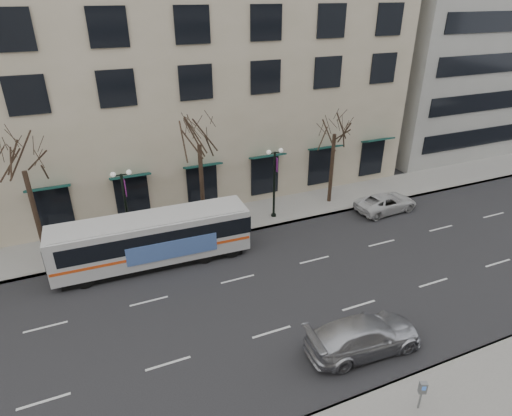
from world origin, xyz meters
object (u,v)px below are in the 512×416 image
tree_far_left (20,155)px  tree_far_mid (198,130)px  lamp_post_left (126,205)px  lamp_post_right (274,180)px  tree_far_right (336,121)px  white_pickup (386,203)px  city_bus (154,238)px  pay_station (422,390)px  silver_car (364,335)px

tree_far_left → tree_far_mid: tree_far_mid is taller
tree_far_left → tree_far_mid: 10.00m
lamp_post_left → lamp_post_right: same height
tree_far_right → white_pickup: tree_far_right is taller
tree_far_left → lamp_post_right: 15.48m
tree_far_mid → tree_far_right: size_ratio=1.06×
tree_far_left → city_bus: tree_far_left is taller
pay_station → lamp_post_right: bearing=107.6°
lamp_post_left → city_bus: lamp_post_left is taller
lamp_post_left → silver_car: 15.67m
tree_far_left → pay_station: size_ratio=6.21×
white_pickup → pay_station: pay_station is taller
tree_far_left → lamp_post_right: (15.01, -0.60, -3.75)m
lamp_post_left → white_pickup: lamp_post_left is taller
city_bus → tree_far_right: bearing=14.1°
city_bus → pay_station: city_bus is taller
tree_far_left → silver_car: 20.02m
city_bus → pay_station: bearing=-60.7°
tree_far_left → white_pickup: size_ratio=1.75×
tree_far_mid → city_bus: 7.18m
tree_far_left → lamp_post_right: size_ratio=1.60×
lamp_post_right → city_bus: bearing=-164.9°
lamp_post_left → city_bus: bearing=-65.7°
pay_station → tree_far_right: bearing=92.1°
city_bus → silver_car: (7.28, -10.67, -0.89)m
city_bus → lamp_post_left: bearing=116.1°
tree_far_left → city_bus: (6.09, -3.01, -5.01)m
white_pickup → pay_station: bearing=143.2°
tree_far_left → tree_far_right: 20.00m
lamp_post_right → silver_car: 13.35m
tree_far_left → tree_far_mid: size_ratio=0.98×
tree_far_right → tree_far_left: bearing=180.0°
lamp_post_left → tree_far_left: bearing=173.2°
lamp_post_left → lamp_post_right: bearing=0.0°
city_bus → white_pickup: bearing=2.5°
city_bus → pay_station: 16.00m
lamp_post_right → tree_far_left: bearing=177.7°
city_bus → white_pickup: city_bus is taller
city_bus → silver_car: size_ratio=2.10×
tree_far_right → lamp_post_left: bearing=-177.7°
city_bus → white_pickup: size_ratio=2.41×
lamp_post_right → pay_station: lamp_post_right is taller
tree_far_mid → lamp_post_right: tree_far_mid is taller
tree_far_mid → silver_car: tree_far_mid is taller
lamp_post_left → white_pickup: (18.12, -2.21, -2.28)m
tree_far_right → city_bus: (-13.91, -3.01, -4.74)m
tree_far_mid → city_bus: (-3.91, -3.01, -5.22)m
lamp_post_right → city_bus: 9.32m
lamp_post_right → white_pickup: (8.12, -2.21, -2.28)m
lamp_post_right → tree_far_mid: bearing=173.2°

